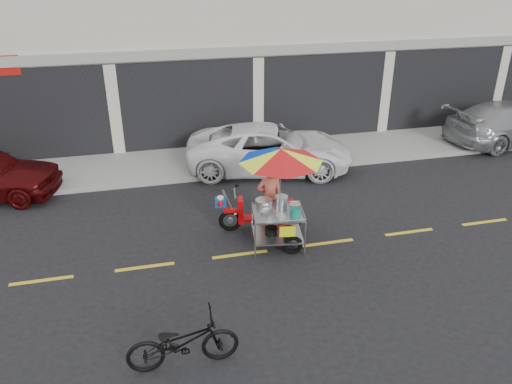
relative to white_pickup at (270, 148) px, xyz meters
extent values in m
plane|color=black|center=(0.16, -4.35, -0.67)|extent=(90.00, 90.00, 0.00)
cube|color=gray|center=(0.16, 1.15, -0.59)|extent=(45.00, 3.00, 0.15)
cube|color=beige|center=(0.16, 6.15, 3.33)|extent=(36.00, 8.00, 8.00)
cube|color=black|center=(0.16, 2.12, 0.78)|extent=(35.28, 0.06, 2.90)
cube|color=gray|center=(0.16, 2.10, 2.43)|extent=(36.00, 0.12, 0.30)
cube|color=gold|center=(0.16, -4.35, -0.67)|extent=(42.00, 0.10, 0.01)
imported|color=white|center=(0.00, 0.00, 0.00)|extent=(5.19, 3.25, 1.34)
imported|color=black|center=(-3.34, -7.24, -0.21)|extent=(1.74, 0.62, 0.91)
torus|color=black|center=(-1.83, -3.30, -0.40)|extent=(0.55, 0.19, 0.54)
torus|color=black|center=(-0.42, -3.52, -0.40)|extent=(0.55, 0.19, 0.54)
cylinder|color=#9EA0A5|center=(-1.83, -3.30, -0.40)|extent=(0.14, 0.08, 0.13)
cylinder|color=#9EA0A5|center=(-0.42, -3.52, -0.40)|extent=(0.14, 0.08, 0.13)
cube|color=#C1070A|center=(-1.83, -3.30, -0.14)|extent=(0.32, 0.16, 0.08)
cylinder|color=#9EA0A5|center=(-1.83, -3.30, 0.00)|extent=(0.35, 0.10, 0.77)
cube|color=#C1070A|center=(-1.60, -3.33, -0.14)|extent=(0.16, 0.34, 0.57)
cube|color=#C1070A|center=(-1.17, -3.40, -0.36)|extent=(0.80, 0.38, 0.08)
cube|color=#C1070A|center=(-0.75, -3.47, -0.14)|extent=(0.75, 0.36, 0.38)
cube|color=black|center=(-0.84, -3.45, 0.08)|extent=(0.65, 0.32, 0.10)
cylinder|color=#9EA0A5|center=(-1.72, -3.31, 0.29)|extent=(0.12, 0.52, 0.03)
sphere|color=black|center=(-1.63, -3.13, 0.40)|extent=(0.10, 0.10, 0.10)
cylinder|color=white|center=(-1.72, -3.31, -0.21)|extent=(0.13, 0.13, 0.05)
cube|color=navy|center=(-2.04, -3.26, 0.08)|extent=(0.28, 0.25, 0.19)
cylinder|color=white|center=(-2.04, -3.26, 0.19)|extent=(0.17, 0.17, 0.05)
cone|color=#C1070A|center=(-2.07, -3.42, 0.10)|extent=(0.20, 0.23, 0.17)
torus|color=black|center=(-0.73, -4.58, -0.46)|extent=(0.45, 0.16, 0.44)
cylinder|color=#9EA0A5|center=(-1.55, -4.55, -0.26)|extent=(0.04, 0.04, 0.81)
cylinder|color=#9EA0A5|center=(-1.41, -3.70, -0.26)|extent=(0.04, 0.04, 0.81)
cylinder|color=#9EA0A5|center=(-0.51, -4.71, -0.26)|extent=(0.04, 0.04, 0.81)
cylinder|color=#9EA0A5|center=(-0.37, -3.86, -0.26)|extent=(0.04, 0.04, 0.81)
cube|color=#9EA0A5|center=(-0.96, -4.21, -0.38)|extent=(1.17, 1.01, 0.03)
cube|color=#9EA0A5|center=(-0.96, -4.21, 0.14)|extent=(1.17, 1.01, 0.04)
cylinder|color=#9EA0A5|center=(-1.03, -4.63, 0.20)|extent=(1.04, 0.19, 0.02)
cylinder|color=#9EA0A5|center=(-0.89, -3.78, 0.20)|extent=(1.04, 0.19, 0.02)
cylinder|color=#9EA0A5|center=(-1.48, -4.13, 0.20)|extent=(0.16, 0.85, 0.02)
cylinder|color=#9EA0A5|center=(-0.44, -4.29, 0.20)|extent=(0.16, 0.85, 0.02)
cylinder|color=#9EA0A5|center=(-0.89, -3.78, -0.38)|extent=(0.15, 0.71, 0.04)
cylinder|color=#9EA0A5|center=(-0.89, -3.78, 0.10)|extent=(0.15, 0.71, 0.04)
cube|color=#D3DF10|center=(-0.89, -4.68, -0.05)|extent=(0.33, 0.07, 0.24)
cylinder|color=#B7B7BC|center=(-1.21, -3.97, 0.26)|extent=(0.42, 0.42, 0.20)
cylinder|color=#B7B7BC|center=(-0.83, -4.01, 0.29)|extent=(0.32, 0.32, 0.26)
cylinder|color=#B7B7BC|center=(-0.59, -4.22, 0.24)|extent=(0.26, 0.26, 0.15)
cylinder|color=#B7B7BC|center=(-1.22, -4.34, 0.22)|extent=(0.36, 0.36, 0.12)
cylinder|color=#14806F|center=(-0.67, -4.50, 0.27)|extent=(0.24, 0.24, 0.21)
cylinder|color=black|center=(-1.10, -4.18, -0.28)|extent=(0.31, 0.31, 0.17)
cylinder|color=black|center=(-0.73, -4.24, -0.29)|extent=(0.26, 0.26, 0.15)
cylinder|color=#9EA0A5|center=(-0.90, -4.12, 0.86)|extent=(0.03, 0.03, 1.43)
sphere|color=#9EA0A5|center=(-0.90, -4.12, 1.60)|extent=(0.06, 0.06, 0.06)
imported|color=#BD543F|center=(-0.94, -3.44, 0.14)|extent=(0.64, 0.47, 1.62)
camera|label=1|loc=(-3.64, -13.22, 5.15)|focal=35.00mm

